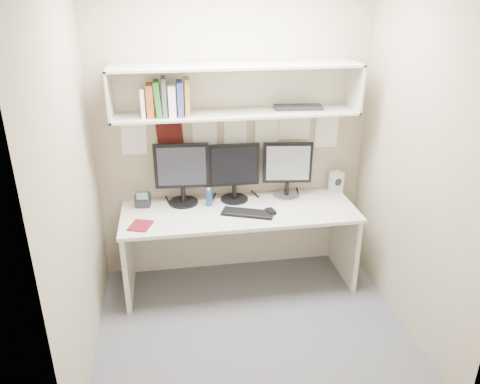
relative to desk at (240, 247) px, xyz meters
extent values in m
cube|color=#4D4D52|center=(0.00, -0.65, -0.37)|extent=(2.40, 2.00, 0.01)
cube|color=#9E9179|center=(0.00, 0.35, 0.93)|extent=(2.40, 0.02, 2.60)
cube|color=#9E9179|center=(0.00, -1.65, 0.93)|extent=(2.40, 0.02, 2.60)
cube|color=#9E9179|center=(-1.20, -0.65, 0.93)|extent=(0.02, 2.00, 2.60)
cube|color=#9E9179|center=(1.20, -0.65, 0.93)|extent=(0.02, 2.00, 2.60)
cube|color=beige|center=(0.00, -0.01, 0.35)|extent=(2.00, 0.70, 0.03)
cube|color=beige|center=(0.00, 0.32, -0.02)|extent=(1.96, 0.02, 0.70)
cube|color=beige|center=(0.00, 0.16, 1.16)|extent=(2.00, 0.38, 0.02)
cube|color=beige|center=(0.00, 0.16, 1.54)|extent=(2.00, 0.38, 0.02)
cube|color=beige|center=(0.00, 0.34, 1.35)|extent=(2.00, 0.02, 0.40)
cube|color=beige|center=(-0.99, 0.16, 1.35)|extent=(0.02, 0.38, 0.40)
cube|color=beige|center=(0.99, 0.16, 1.35)|extent=(0.02, 0.38, 0.40)
cylinder|color=black|center=(-0.47, 0.21, 0.37)|extent=(0.26, 0.26, 0.02)
cylinder|color=black|center=(-0.47, 0.21, 0.45)|extent=(0.04, 0.04, 0.13)
cube|color=black|center=(-0.47, 0.22, 0.71)|extent=(0.47, 0.07, 0.40)
cube|color=black|center=(-0.47, 0.20, 0.71)|extent=(0.41, 0.03, 0.34)
cylinder|color=black|center=(-0.01, 0.21, 0.37)|extent=(0.24, 0.24, 0.02)
cylinder|color=black|center=(-0.01, 0.21, 0.44)|extent=(0.04, 0.04, 0.12)
cube|color=black|center=(-0.01, 0.22, 0.69)|extent=(0.44, 0.04, 0.38)
cube|color=black|center=(-0.01, 0.20, 0.69)|extent=(0.39, 0.00, 0.32)
cylinder|color=#A5A5AA|center=(0.47, 0.21, 0.37)|extent=(0.24, 0.24, 0.02)
cylinder|color=black|center=(0.47, 0.21, 0.44)|extent=(0.04, 0.04, 0.12)
cube|color=black|center=(0.47, 0.22, 0.69)|extent=(0.44, 0.09, 0.37)
cube|color=silver|center=(0.47, 0.20, 0.69)|extent=(0.38, 0.06, 0.32)
cube|color=black|center=(0.05, -0.10, 0.37)|extent=(0.46, 0.30, 0.02)
cube|color=black|center=(0.25, -0.11, 0.38)|extent=(0.08, 0.11, 0.03)
cube|color=#B6B7B2|center=(0.94, 0.24, 0.46)|extent=(0.12, 0.12, 0.20)
cylinder|color=black|center=(0.94, 0.18, 0.48)|extent=(0.07, 0.02, 0.07)
cylinder|color=navy|center=(-0.25, 0.13, 0.44)|extent=(0.05, 0.05, 0.15)
cylinder|color=white|center=(-0.25, 0.13, 0.52)|extent=(0.03, 0.03, 0.02)
cube|color=maroon|center=(-0.83, -0.17, 0.37)|extent=(0.21, 0.24, 0.01)
cube|color=black|center=(-0.82, 0.21, 0.42)|extent=(0.14, 0.12, 0.11)
cube|color=#4C6659|center=(-0.82, 0.15, 0.48)|extent=(0.09, 0.02, 0.06)
cube|color=white|center=(-0.74, 0.13, 1.29)|extent=(0.03, 0.19, 0.23)
cube|color=#96431B|center=(-0.69, 0.13, 1.30)|extent=(0.05, 0.19, 0.25)
cube|color=#206223|center=(-0.63, 0.13, 1.31)|extent=(0.04, 0.19, 0.28)
cube|color=#48494D|center=(-0.58, 0.13, 1.32)|extent=(0.03, 0.19, 0.30)
cube|color=white|center=(-0.52, 0.13, 1.30)|extent=(0.06, 0.19, 0.24)
cube|color=navy|center=(-0.45, 0.13, 1.31)|extent=(0.05, 0.19, 0.27)
cube|color=olive|center=(-0.40, 0.13, 1.32)|extent=(0.04, 0.19, 0.29)
cube|color=black|center=(0.53, 0.19, 1.19)|extent=(0.41, 0.19, 0.03)
camera|label=1|loc=(-0.57, -3.56, 2.09)|focal=35.00mm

